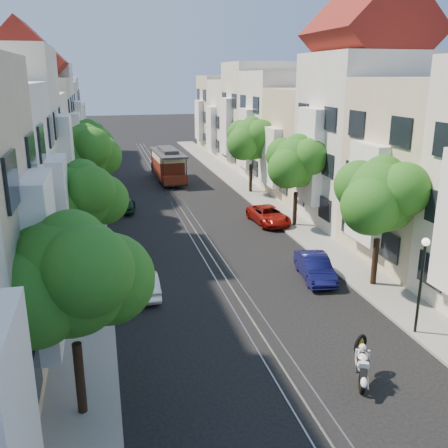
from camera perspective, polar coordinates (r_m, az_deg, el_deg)
ground at (r=42.16m, az=-5.18°, el=2.17°), size 200.00×200.00×0.00m
sidewalk_east at (r=43.77m, az=4.24°, el=2.82°), size 2.50×80.00×0.12m
sidewalk_west at (r=41.72m, az=-15.07°, el=1.59°), size 2.50×80.00×0.12m
rail_left at (r=42.08m, az=-5.92°, el=2.14°), size 0.06×80.00×0.02m
rail_slot at (r=42.15m, az=-5.18°, el=2.18°), size 0.06×80.00×0.02m
rail_right at (r=42.24m, az=-4.45°, el=2.23°), size 0.06×80.00×0.02m
lane_line at (r=42.15m, az=-5.18°, el=2.17°), size 0.08×80.00×0.01m
townhouses_east at (r=44.41m, az=10.17°, el=9.53°), size 7.75×72.00×12.00m
townhouses_west at (r=41.06m, az=-22.11°, el=7.87°), size 7.75×72.00×11.76m
tree_e_b at (r=25.82m, az=17.63°, el=2.94°), size 4.93×4.08×6.68m
tree_e_c at (r=35.48m, az=8.44°, el=6.90°), size 4.84×3.99×6.52m
tree_e_d at (r=45.69m, az=3.22°, el=9.56°), size 5.01×4.16×6.85m
tree_w_a at (r=15.51m, az=-16.93°, el=-6.01°), size 4.93×4.08×6.68m
tree_w_b at (r=27.07m, az=-15.82°, el=2.97°), size 4.72×3.87×6.27m
tree_w_c at (r=37.75m, az=-15.52°, el=7.79°), size 5.13×4.28×7.09m
tree_w_d at (r=48.72m, az=-15.25°, el=9.14°), size 4.84×3.99×6.52m
lamp_east at (r=21.90m, az=21.71°, el=-5.08°), size 0.32×0.32×4.16m
lamp_west at (r=35.22m, az=-13.97°, el=3.60°), size 0.32×0.32×4.16m
sportbike_rider at (r=18.75m, az=15.47°, el=-14.96°), size 1.09×1.77×1.61m
cable_car at (r=51.47m, az=-6.41°, el=6.88°), size 2.87×8.18×3.10m
parked_car_e_mid at (r=27.17m, az=10.35°, el=-4.88°), size 1.94×4.16×1.32m
parked_car_e_far at (r=36.75m, az=5.11°, el=1.02°), size 2.43×4.71×1.27m
parked_car_w_mid at (r=25.22m, az=-9.05°, el=-6.73°), size 1.29×3.57×1.17m
parked_car_w_far at (r=40.56m, az=-11.12°, el=2.17°), size 1.72×3.47×1.14m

